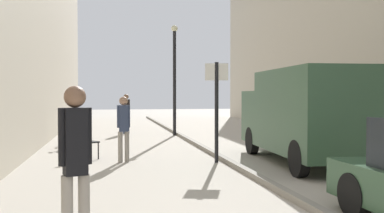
% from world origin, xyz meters
% --- Properties ---
extents(ground_plane, '(80.00, 80.00, 0.00)m').
position_xyz_m(ground_plane, '(0.00, 12.00, 0.00)').
color(ground_plane, '#A8A093').
extents(kerb_strip, '(0.16, 40.00, 0.12)m').
position_xyz_m(kerb_strip, '(1.58, 12.00, 0.06)').
color(kerb_strip, gray).
rests_on(kerb_strip, ground_plane).
extents(pedestrian_main_foreground, '(0.34, 0.26, 1.79)m').
position_xyz_m(pedestrian_main_foreground, '(-0.61, 17.99, 1.03)').
color(pedestrian_main_foreground, '#2D3851').
rests_on(pedestrian_main_foreground, ground_plane).
extents(pedestrian_mid_block, '(0.34, 0.22, 1.71)m').
position_xyz_m(pedestrian_mid_block, '(-1.04, 9.31, 0.99)').
color(pedestrian_mid_block, gray).
rests_on(pedestrian_mid_block, ground_plane).
extents(pedestrian_far_crossing, '(0.36, 0.26, 1.86)m').
position_xyz_m(pedestrian_far_crossing, '(-1.80, 2.68, 1.07)').
color(pedestrian_far_crossing, gray).
rests_on(pedestrian_far_crossing, ground_plane).
extents(delivery_van, '(2.30, 5.45, 2.38)m').
position_xyz_m(delivery_van, '(3.56, 8.27, 1.28)').
color(delivery_van, '#335138').
rests_on(delivery_van, ground_plane).
extents(street_sign_post, '(0.59, 0.18, 2.60)m').
position_xyz_m(street_sign_post, '(1.33, 8.83, 1.55)').
color(street_sign_post, black).
rests_on(street_sign_post, ground_plane).
extents(lamp_post, '(0.28, 0.28, 4.76)m').
position_xyz_m(lamp_post, '(1.41, 16.69, 2.72)').
color(lamp_post, black).
rests_on(lamp_post, ground_plane).
extents(bicycle_leaning, '(0.30, 1.76, 0.98)m').
position_xyz_m(bicycle_leaning, '(-2.71, 13.28, 0.38)').
color(bicycle_leaning, black).
rests_on(bicycle_leaning, ground_plane).
extents(cafe_chair_near_window, '(0.61, 0.61, 0.94)m').
position_xyz_m(cafe_chair_near_window, '(-2.01, 10.13, 0.55)').
color(cafe_chair_near_window, black).
rests_on(cafe_chair_near_window, ground_plane).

